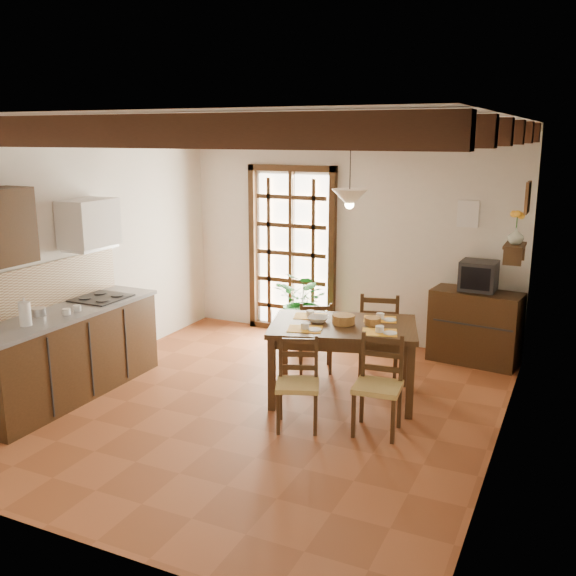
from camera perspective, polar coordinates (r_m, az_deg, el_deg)
The scene contains 24 objects.
ground_plane at distance 6.59m, azimuth -2.30°, elevation -10.43°, with size 5.00×5.00×0.00m, color brown.
room_shell at distance 6.09m, azimuth -2.46°, elevation 5.40°, with size 4.52×5.02×2.81m.
ceiling_beams at distance 6.03m, azimuth -2.54°, elevation 13.66°, with size 4.50×4.34×0.20m.
french_door at distance 8.71m, azimuth 0.33°, elevation 3.60°, with size 1.26×0.11×2.32m.
kitchen_counter at distance 7.06m, azimuth -18.98°, elevation -5.42°, with size 0.64×2.25×1.38m.
range_hood at distance 7.23m, azimuth -17.28°, elevation 5.44°, with size 0.38×0.60×0.54m.
counter_items at distance 6.98m, azimuth -18.77°, elevation -1.44°, with size 0.50×1.43×0.25m.
dining_table at distance 6.57m, azimuth 4.93°, elevation -4.08°, with size 1.67×1.32×0.80m.
chair_near_left at distance 6.05m, azimuth 0.86°, elevation -9.92°, with size 0.50×0.49×0.85m.
chair_near_right at distance 6.00m, azimuth 7.95°, elevation -10.11°, with size 0.45×0.43×0.90m.
chair_far_left at distance 7.44m, azimuth 2.43°, elevation -5.39°, with size 0.51×0.50×0.84m.
chair_far_right at distance 7.39m, azimuth 8.08°, elevation -5.32°, with size 0.54×0.52×0.97m.
table_setting at distance 6.52m, azimuth 4.96°, elevation -2.61°, with size 1.07×0.71×0.10m.
table_bowl at distance 6.60m, azimuth 2.71°, elevation -2.78°, with size 0.22×0.22×0.05m, color white.
sideboard at distance 7.97m, azimuth 16.28°, elevation -3.35°, with size 1.03×0.46×0.88m, color #332010.
crt_tv at distance 7.81m, azimuth 16.58°, elevation 1.05°, with size 0.42×0.39×0.35m.
fuse_box at distance 7.98m, azimuth 15.71°, elevation 6.36°, with size 0.25×0.03×0.32m, color white.
plant_pot at distance 8.34m, azimuth 1.46°, elevation -4.39°, with size 0.33×0.33×0.20m, color maroon.
potted_plant at distance 8.22m, azimuth 1.48°, elevation -1.33°, with size 1.89×1.62×2.11m, color #144C19.
wall_shelf at distance 7.07m, azimuth 19.50°, elevation 3.27°, with size 0.20×0.42×0.20m.
shelf_vase at distance 7.05m, azimuth 19.59°, elevation 4.38°, with size 0.15×0.15×0.15m, color #B2BFB2.
shelf_flowers at distance 7.02m, azimuth 19.72°, elevation 6.05°, with size 0.14×0.14×0.36m.
framed_picture at distance 7.00m, azimuth 20.53°, elevation 7.55°, with size 0.03×0.32×0.32m.
pendant_lamp at distance 6.39m, azimuth 5.50°, elevation 8.10°, with size 0.36×0.36×0.84m.
Camera 1 is at (2.78, -5.35, 2.67)m, focal length 40.00 mm.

